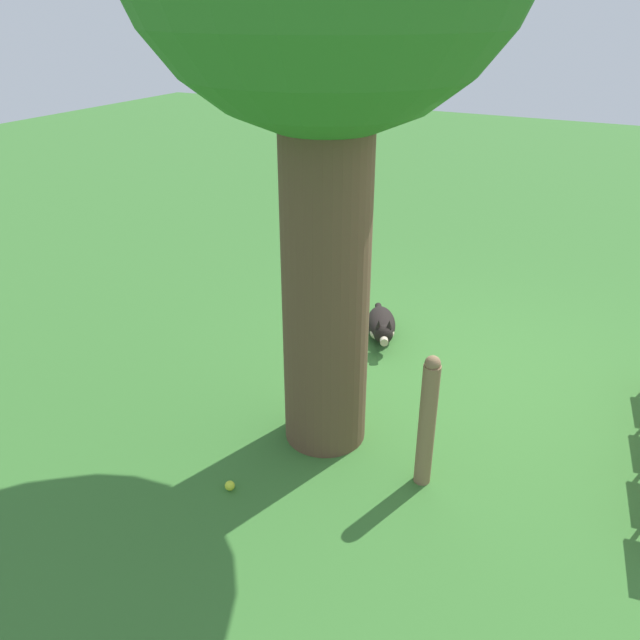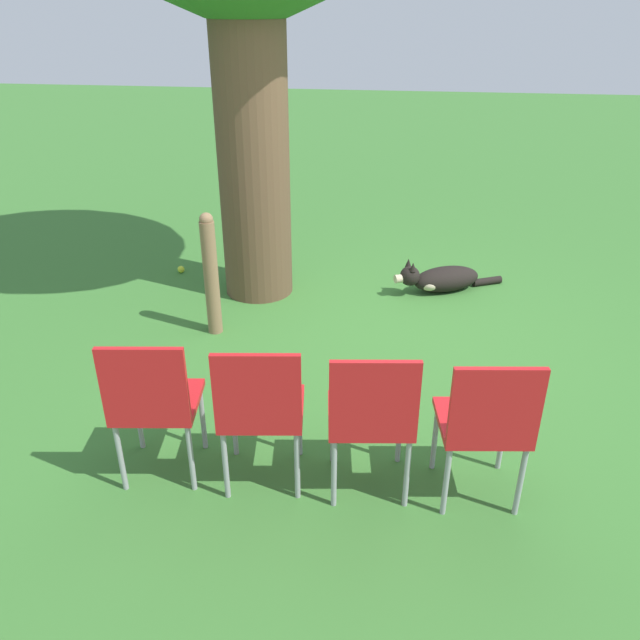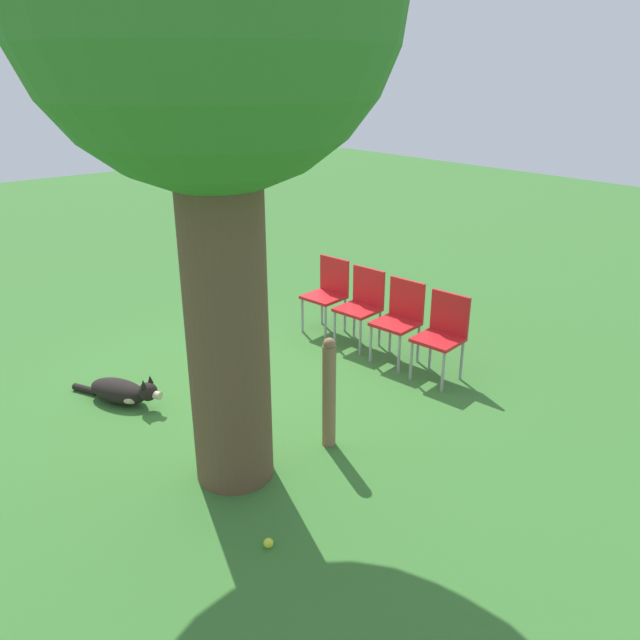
{
  "view_description": "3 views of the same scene",
  "coord_description": "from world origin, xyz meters",
  "px_view_note": "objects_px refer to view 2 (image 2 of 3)",
  "views": [
    {
      "loc": [
        -1.0,
        4.54,
        2.97
      ],
      "look_at": [
        0.79,
        1.04,
        0.97
      ],
      "focal_mm": 35.0,
      "sensor_mm": 36.0,
      "label": 1
    },
    {
      "loc": [
        -4.4,
        -0.24,
        2.42
      ],
      "look_at": [
        -0.81,
        0.26,
        0.54
      ],
      "focal_mm": 35.0,
      "sensor_mm": 36.0,
      "label": 2
    },
    {
      "loc": [
        2.93,
        4.69,
        3.01
      ],
      "look_at": [
        -0.85,
        0.21,
        0.65
      ],
      "focal_mm": 35.0,
      "sensor_mm": 36.0,
      "label": 3
    }
  ],
  "objects_px": {
    "red_chair_2": "(260,406)",
    "red_chair_3": "(153,399)",
    "fence_post": "(211,274)",
    "red_chair_1": "(371,413)",
    "dog": "(441,279)",
    "red_chair_0": "(486,420)",
    "tennis_ball": "(181,269)"
  },
  "relations": [
    {
      "from": "dog",
      "to": "red_chair_0",
      "type": "height_order",
      "value": "red_chair_0"
    },
    {
      "from": "fence_post",
      "to": "red_chair_3",
      "type": "relative_size",
      "value": 1.1
    },
    {
      "from": "fence_post",
      "to": "red_chair_0",
      "type": "bearing_deg",
      "value": -130.73
    },
    {
      "from": "red_chair_3",
      "to": "red_chair_1",
      "type": "bearing_deg",
      "value": -95.85
    },
    {
      "from": "red_chair_1",
      "to": "red_chair_2",
      "type": "height_order",
      "value": "same"
    },
    {
      "from": "red_chair_0",
      "to": "red_chair_3",
      "type": "bearing_deg",
      "value": 84.15
    },
    {
      "from": "dog",
      "to": "tennis_ball",
      "type": "height_order",
      "value": "dog"
    },
    {
      "from": "red_chair_1",
      "to": "tennis_ball",
      "type": "relative_size",
      "value": 13.31
    },
    {
      "from": "red_chair_1",
      "to": "tennis_ball",
      "type": "xyz_separation_m",
      "value": [
        2.82,
        2.05,
        -0.49
      ]
    },
    {
      "from": "dog",
      "to": "fence_post",
      "type": "xyz_separation_m",
      "value": [
        -1.05,
        1.83,
        0.38
      ]
    },
    {
      "from": "fence_post",
      "to": "red_chair_0",
      "type": "height_order",
      "value": "fence_post"
    },
    {
      "from": "red_chair_2",
      "to": "red_chair_3",
      "type": "relative_size",
      "value": 1.0
    },
    {
      "from": "dog",
      "to": "red_chair_3",
      "type": "distance_m",
      "value": 3.24
    },
    {
      "from": "red_chair_0",
      "to": "tennis_ball",
      "type": "distance_m",
      "value": 3.87
    },
    {
      "from": "red_chair_2",
      "to": "red_chair_0",
      "type": "bearing_deg",
      "value": -95.85
    },
    {
      "from": "dog",
      "to": "red_chair_1",
      "type": "relative_size",
      "value": 1.13
    },
    {
      "from": "red_chair_0",
      "to": "red_chair_2",
      "type": "relative_size",
      "value": 1.0
    },
    {
      "from": "red_chair_2",
      "to": "red_chair_3",
      "type": "bearing_deg",
      "value": 84.15
    },
    {
      "from": "tennis_ball",
      "to": "fence_post",
      "type": "bearing_deg",
      "value": -148.83
    },
    {
      "from": "red_chair_0",
      "to": "red_chair_2",
      "type": "xyz_separation_m",
      "value": [
        -0.04,
        1.15,
        0.0
      ]
    },
    {
      "from": "fence_post",
      "to": "red_chair_2",
      "type": "bearing_deg",
      "value": -155.32
    },
    {
      "from": "red_chair_0",
      "to": "red_chair_3",
      "type": "relative_size",
      "value": 1.0
    },
    {
      "from": "red_chair_1",
      "to": "red_chair_3",
      "type": "height_order",
      "value": "same"
    },
    {
      "from": "red_chair_0",
      "to": "tennis_ball",
      "type": "height_order",
      "value": "red_chair_0"
    },
    {
      "from": "red_chair_0",
      "to": "red_chair_3",
      "type": "xyz_separation_m",
      "value": [
        -0.06,
        1.73,
        0.0
      ]
    },
    {
      "from": "red_chair_1",
      "to": "tennis_ball",
      "type": "bearing_deg",
      "value": 28.28
    },
    {
      "from": "red_chair_2",
      "to": "tennis_ball",
      "type": "height_order",
      "value": "red_chair_2"
    },
    {
      "from": "fence_post",
      "to": "red_chair_2",
      "type": "xyz_separation_m",
      "value": [
        -1.71,
        -0.78,
        0.02
      ]
    },
    {
      "from": "dog",
      "to": "red_chair_2",
      "type": "bearing_deg",
      "value": 44.18
    },
    {
      "from": "dog",
      "to": "tennis_ball",
      "type": "relative_size",
      "value": 15.02
    },
    {
      "from": "fence_post",
      "to": "red_chair_1",
      "type": "xyz_separation_m",
      "value": [
        -1.69,
        -1.36,
        0.02
      ]
    },
    {
      "from": "red_chair_1",
      "to": "red_chair_3",
      "type": "relative_size",
      "value": 1.0
    }
  ]
}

